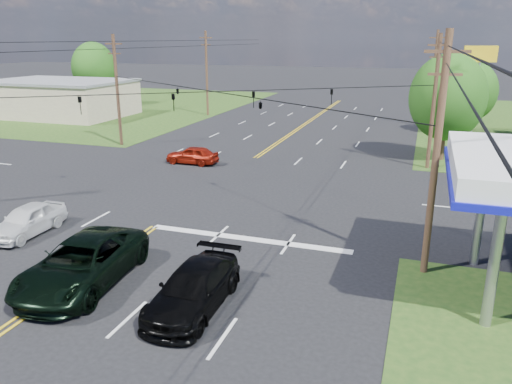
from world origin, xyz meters
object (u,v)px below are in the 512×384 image
(pole_right_far, at_px, (433,78))
(pickup_white, at_px, (27,220))
(pole_se, at_px, (436,155))
(pickup_dkgreen, at_px, (82,263))
(tree_right_a, at_px, (448,97))
(suv_black, at_px, (194,289))
(pole_nw, at_px, (117,89))
(tree_right_b, at_px, (471,92))
(retail_nw, at_px, (60,99))
(pole_left_far, at_px, (207,73))
(pole_ne, at_px, (434,101))
(tree_far_l, at_px, (94,68))

(pole_right_far, distance_m, pickup_white, 43.14)
(pole_se, xyz_separation_m, pickup_dkgreen, (-12.50, -5.31, -4.03))
(tree_right_a, distance_m, suv_black, 28.24)
(pole_nw, distance_m, tree_right_b, 33.10)
(suv_black, bearing_deg, retail_nw, 133.30)
(tree_right_a, height_order, pickup_white, tree_right_a)
(pole_right_far, distance_m, suv_black, 43.47)
(pole_nw, height_order, suv_black, pole_nw)
(pole_se, xyz_separation_m, pole_left_far, (-26.00, 37.00, 0.25))
(retail_nw, distance_m, pole_ne, 45.02)
(retail_nw, xyz_separation_m, suv_black, (35.33, -36.56, -1.25))
(pole_se, bearing_deg, pickup_dkgreen, -157.00)
(pole_se, relative_size, pickup_dkgreen, 1.48)
(suv_black, relative_size, pickup_white, 1.21)
(tree_right_a, xyz_separation_m, tree_far_l, (-46.00, 20.00, 0.33))
(pole_right_far, relative_size, suv_black, 1.93)
(pole_ne, relative_size, suv_black, 1.84)
(pole_right_far, relative_size, pickup_white, 2.35)
(suv_black, bearing_deg, pickup_white, 159.83)
(pole_se, relative_size, pole_left_far, 0.95)
(pole_right_far, distance_m, tree_right_a, 16.03)
(pole_ne, bearing_deg, pickup_dkgreen, -118.21)
(pole_se, bearing_deg, suv_black, -144.06)
(pole_se, relative_size, pickup_white, 2.23)
(pole_ne, distance_m, tree_right_b, 15.42)
(pole_nw, bearing_deg, retail_nw, 142.59)
(pole_right_far, bearing_deg, pickup_dkgreen, -106.46)
(retail_nw, bearing_deg, pickup_white, -53.07)
(pole_se, height_order, pole_nw, same)
(retail_nw, bearing_deg, tree_far_l, 101.31)
(pole_ne, xyz_separation_m, pickup_dkgreen, (-12.50, -23.31, -4.03))
(pole_left_far, xyz_separation_m, suv_black, (18.33, -42.56, -4.42))
(retail_nw, relative_size, pole_nw, 1.68)
(pole_left_far, height_order, tree_right_b, pole_left_far)
(pole_left_far, bearing_deg, retail_nw, -160.56)
(tree_far_l, bearing_deg, pole_nw, -50.44)
(pole_se, height_order, pole_right_far, pole_right_far)
(pickup_dkgreen, bearing_deg, tree_right_a, 57.47)
(pole_ne, bearing_deg, pole_se, -90.00)
(pole_left_far, xyz_separation_m, pickup_dkgreen, (13.50, -42.31, -4.28))
(pickup_dkgreen, distance_m, suv_black, 4.84)
(tree_right_a, height_order, suv_black, tree_right_a)
(pole_nw, xyz_separation_m, pole_left_far, (0.00, 19.00, 0.25))
(pole_left_far, xyz_separation_m, pickup_white, (7.65, -38.79, -4.44))
(suv_black, bearing_deg, tree_right_b, 73.12)
(pole_nw, xyz_separation_m, tree_right_a, (27.00, 3.00, -0.05))
(tree_right_b, bearing_deg, tree_far_l, 170.63)
(pole_right_far, bearing_deg, suv_black, -100.22)
(pole_nw, height_order, tree_far_l, pole_nw)
(pole_se, bearing_deg, retail_nw, 144.21)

